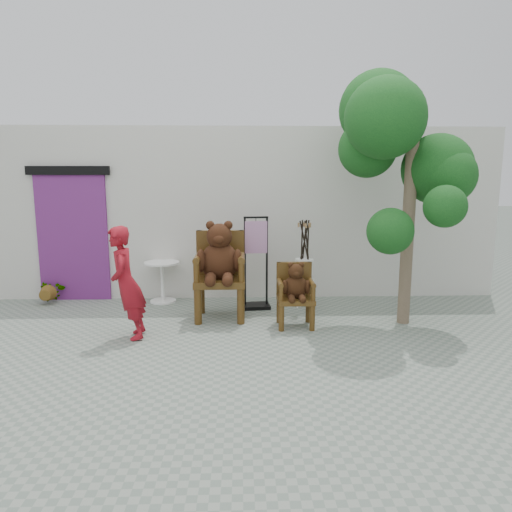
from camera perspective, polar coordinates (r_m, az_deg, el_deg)
The scene contains 11 objects.
ground_plane at distance 5.78m, azimuth -0.99°, elevation -11.79°, with size 60.00×60.00×0.00m, color gray.
back_wall at distance 8.50m, azimuth -1.36°, elevation 5.50°, with size 9.00×1.00×3.00m, color silver.
doorway at distance 8.53m, azimuth -21.92°, elevation 2.56°, with size 1.40×0.11×2.33m.
chair_big at distance 6.91m, azimuth -4.55°, elevation -0.81°, with size 0.75×0.79×1.50m.
chair_small at distance 6.58m, azimuth 4.95°, elevation -4.03°, with size 0.52×0.51×0.95m.
person at distance 6.25m, azimuth -15.86°, elevation -3.30°, with size 0.55×0.36×1.50m, color maroon.
cafe_table at distance 8.03m, azimuth -11.64°, elevation -2.59°, with size 0.60×0.60×0.70m.
display_stand at distance 7.47m, azimuth -0.01°, elevation -2.17°, with size 0.48×0.39×1.51m.
stool_bucket at distance 7.53m, azimuth 6.07°, elevation -1.68°, with size 0.32×0.32×1.45m.
tree at distance 6.99m, azimuth 17.12°, elevation 14.08°, with size 1.95×2.01×3.70m.
potted_plant at distance 8.60m, azimuth -24.30°, elevation -3.86°, with size 0.42×0.36×0.46m, color #0F3814.
Camera 1 is at (-0.08, -5.38, 2.11)m, focal length 32.00 mm.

